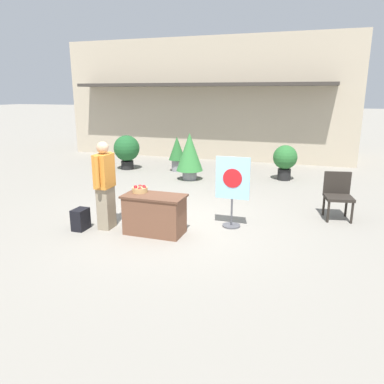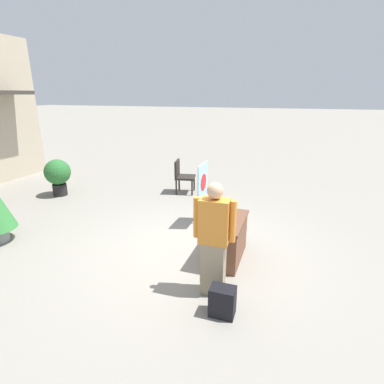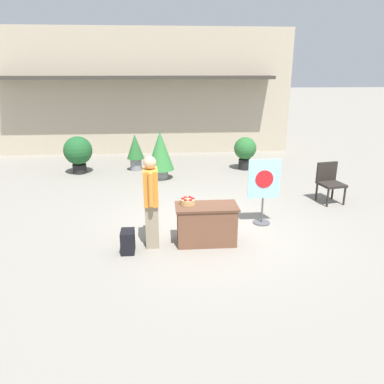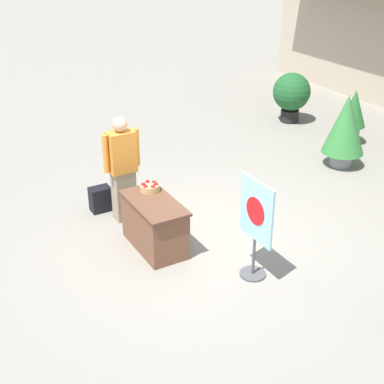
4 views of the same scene
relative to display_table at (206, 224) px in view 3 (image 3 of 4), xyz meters
name	(u,v)px [view 3 (image 3 of 4)]	position (x,y,z in m)	size (l,w,h in m)	color
ground_plane	(211,227)	(0.18, 0.73, -0.38)	(120.00, 120.00, 0.00)	gray
storefront_building	(141,90)	(-1.65, 9.94, 1.95)	(11.69, 4.58, 4.65)	#B7A88E
display_table	(206,224)	(0.00, 0.00, 0.00)	(1.17, 0.61, 0.76)	brown
apple_basket	(188,201)	(-0.34, 0.11, 0.44)	(0.29, 0.29, 0.13)	tan
person_visitor	(151,201)	(-1.03, -0.04, 0.50)	(0.28, 0.61, 1.72)	gray
backpack	(128,242)	(-1.46, -0.29, -0.17)	(0.24, 0.34, 0.42)	black
poster_board	(264,188)	(1.30, 0.84, 0.42)	(0.68, 0.36, 1.42)	#4C4C51
patio_chair	(329,180)	(3.31, 2.09, 0.18)	(0.64, 0.64, 0.98)	#28231E
potted_plant_far_left	(245,150)	(1.90, 5.40, 0.26)	(0.73, 0.73, 1.07)	black
potted_plant_near_right	(160,152)	(-0.87, 4.52, 0.43)	(0.82, 0.82, 1.44)	gray
potted_plant_far_right	(78,152)	(-3.46, 5.32, 0.31)	(0.89, 0.89, 1.18)	black
potted_plant_near_left	(135,150)	(-1.68, 5.57, 0.30)	(0.56, 0.56, 1.18)	gray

